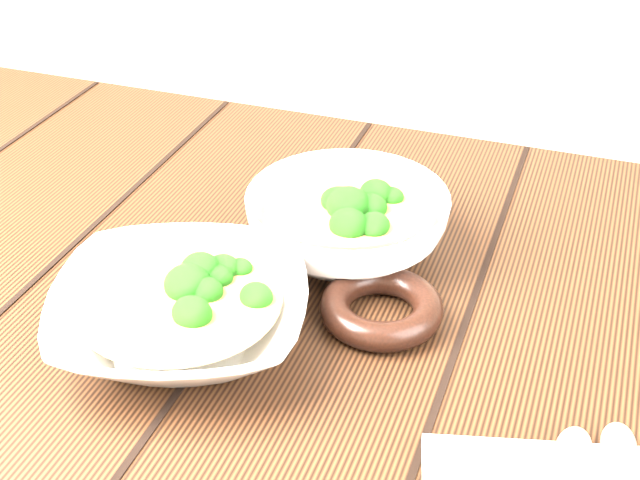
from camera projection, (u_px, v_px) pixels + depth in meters
table at (269, 399)px, 0.88m from camera, size 1.20×0.80×0.75m
soup_bowl_front at (181, 313)px, 0.76m from camera, size 0.28×0.28×0.06m
soup_bowl_back at (347, 221)px, 0.87m from camera, size 0.26×0.26×0.07m
trivet at (381, 308)px, 0.79m from camera, size 0.14×0.14×0.03m
spoon_right at (619, 478)px, 0.62m from camera, size 0.03×0.17×0.01m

